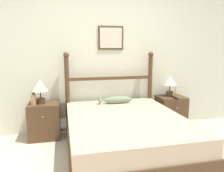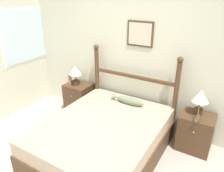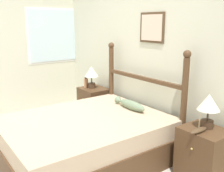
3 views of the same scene
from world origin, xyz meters
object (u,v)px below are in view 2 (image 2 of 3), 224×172
at_px(nightstand_right, 195,132).
at_px(model_boat, 197,118).
at_px(bed, 103,139).
at_px(nightstand_left, 79,98).
at_px(bottle, 70,80).
at_px(table_lamp_left, 75,72).
at_px(table_lamp_right, 200,98).
at_px(fish_pillow, 128,100).

xyz_separation_m(nightstand_right, model_boat, (0.01, -0.13, 0.32)).
bearing_deg(nightstand_right, bed, -143.43).
bearing_deg(model_boat, nightstand_left, 176.68).
xyz_separation_m(bed, bottle, (-1.26, 0.76, 0.40)).
bearing_deg(bottle, nightstand_right, 1.68).
bearing_deg(table_lamp_left, bottle, -150.62).
relative_size(nightstand_left, table_lamp_right, 1.53).
height_order(nightstand_left, table_lamp_left, table_lamp_left).
distance_m(bed, fish_pillow, 0.77).
relative_size(bottle, model_boat, 0.80).
height_order(bed, model_boat, model_boat).
height_order(bottle, fish_pillow, bottle).
xyz_separation_m(bottle, fish_pillow, (1.30, -0.07, -0.06)).
height_order(bed, fish_pillow, fish_pillow).
xyz_separation_m(bed, nightstand_left, (-1.12, 0.83, 0.02)).
distance_m(bed, nightstand_right, 1.40).
relative_size(bed, table_lamp_right, 5.13).
distance_m(nightstand_right, table_lamp_left, 2.35).
distance_m(nightstand_left, model_boat, 2.28).
relative_size(bed, bottle, 9.66).
distance_m(table_lamp_left, model_boat, 2.30).
bearing_deg(nightstand_right, table_lamp_left, -179.66).
xyz_separation_m(bottle, model_boat, (2.39, -0.06, -0.07)).
bearing_deg(bottle, table_lamp_right, 2.86).
distance_m(nightstand_left, table_lamp_left, 0.55).
bearing_deg(bed, table_lamp_left, 144.73).
distance_m(nightstand_left, table_lamp_right, 2.29).
bearing_deg(bed, nightstand_right, 36.57).
bearing_deg(table_lamp_left, nightstand_right, 0.34).
relative_size(table_lamp_right, model_boat, 1.50).
height_order(bed, bottle, bottle).
distance_m(table_lamp_right, fish_pillow, 1.10).
xyz_separation_m(table_lamp_left, fish_pillow, (1.20, -0.13, -0.23)).
bearing_deg(fish_pillow, nightstand_left, 173.10).
bearing_deg(model_boat, bed, -148.09).
relative_size(nightstand_left, fish_pillow, 1.03).
height_order(bed, nightstand_right, nightstand_right).
xyz_separation_m(table_lamp_right, bottle, (-2.36, -0.12, -0.17)).
relative_size(bottle, fish_pillow, 0.36).
bearing_deg(table_lamp_right, model_boat, -81.89).
height_order(nightstand_left, bottle, bottle).
height_order(bed, table_lamp_right, table_lamp_right).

